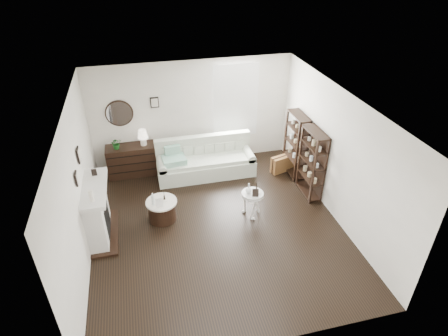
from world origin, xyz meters
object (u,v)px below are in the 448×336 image
object	(u,v)px
pedestal_table	(252,195)
drum_table	(162,210)
sofa	(205,162)
dresser	(132,160)

from	to	relation	value
pedestal_table	drum_table	bearing A→B (deg)	170.19
sofa	dresser	size ratio (longest dim) A/B	2.05
sofa	drum_table	xyz separation A→B (m)	(-1.24, -1.56, -0.08)
sofa	pedestal_table	bearing A→B (deg)	-71.31
dresser	drum_table	bearing A→B (deg)	-74.40
sofa	dresser	xyz separation A→B (m)	(-1.78, 0.40, 0.08)
dresser	pedestal_table	xyz separation A→B (m)	(2.42, -2.28, 0.13)
drum_table	pedestal_table	bearing A→B (deg)	-9.81
dresser	pedestal_table	world-z (taller)	dresser
drum_table	dresser	bearing A→B (deg)	105.60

